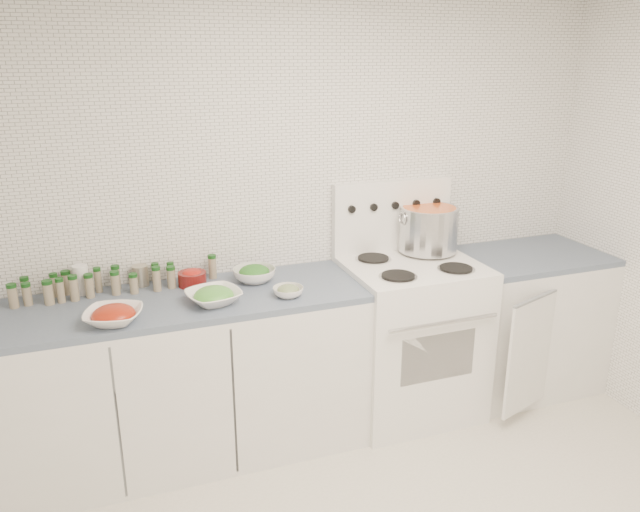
{
  "coord_description": "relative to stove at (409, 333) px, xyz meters",
  "views": [
    {
      "loc": [
        -1.17,
        -1.8,
        2.1
      ],
      "look_at": [
        -0.1,
        1.14,
        1.06
      ],
      "focal_mm": 35.0,
      "sensor_mm": 36.0,
      "label": 1
    }
  ],
  "objects": [
    {
      "name": "room_walls",
      "position": [
        -0.48,
        -1.19,
        1.06
      ],
      "size": [
        3.54,
        3.04,
        2.52
      ],
      "color": "white",
      "rests_on": "ground"
    },
    {
      "name": "counter_left",
      "position": [
        -1.3,
        0.0,
        -0.05
      ],
      "size": [
        1.85,
        0.62,
        0.9
      ],
      "color": "white",
      "rests_on": "ground"
    },
    {
      "name": "stove",
      "position": [
        0.0,
        0.0,
        0.0
      ],
      "size": [
        0.76,
        0.7,
        1.36
      ],
      "color": "white",
      "rests_on": "ground"
    },
    {
      "name": "counter_right",
      "position": [
        0.82,
        0.0,
        -0.05
      ],
      "size": [
        0.89,
        0.76,
        0.9
      ],
      "color": "white",
      "rests_on": "ground"
    },
    {
      "name": "stock_pot",
      "position": [
        0.18,
        0.16,
        0.59
      ],
      "size": [
        0.37,
        0.35,
        0.27
      ],
      "rotation": [
        0.0,
        0.0,
        0.3
      ],
      "color": "silver",
      "rests_on": "stove"
    },
    {
      "name": "bowl_tomato",
      "position": [
        -1.65,
        -0.19,
        0.44
      ],
      "size": [
        0.32,
        0.32,
        0.09
      ],
      "color": "white",
      "rests_on": "counter_left"
    },
    {
      "name": "bowl_snowpea",
      "position": [
        -1.17,
        -0.11,
        0.44
      ],
      "size": [
        0.32,
        0.32,
        0.09
      ],
      "color": "white",
      "rests_on": "counter_left"
    },
    {
      "name": "bowl_broccoli",
      "position": [
        -0.9,
        0.12,
        0.45
      ],
      "size": [
        0.28,
        0.28,
        0.09
      ],
      "color": "white",
      "rests_on": "counter_left"
    },
    {
      "name": "bowl_zucchini",
      "position": [
        -0.79,
        -0.15,
        0.43
      ],
      "size": [
        0.2,
        0.2,
        0.06
      ],
      "color": "white",
      "rests_on": "counter_left"
    },
    {
      "name": "bowl_pepper",
      "position": [
        -1.23,
        0.17,
        0.45
      ],
      "size": [
        0.15,
        0.15,
        0.09
      ],
      "color": "#5F1110",
      "rests_on": "counter_left"
    },
    {
      "name": "salt_canister",
      "position": [
        -1.78,
        0.25,
        0.48
      ],
      "size": [
        0.09,
        0.09,
        0.15
      ],
      "primitive_type": "cylinder",
      "rotation": [
        0.0,
        0.0,
        0.2
      ],
      "color": "white",
      "rests_on": "counter_left"
    },
    {
      "name": "tin_can",
      "position": [
        -1.49,
        0.26,
        0.46
      ],
      "size": [
        0.09,
        0.09,
        0.11
      ],
      "primitive_type": "cylinder",
      "rotation": [
        0.0,
        0.0,
        -0.09
      ],
      "color": "#A69F8D",
      "rests_on": "counter_left"
    },
    {
      "name": "spice_cluster",
      "position": [
        -1.69,
        0.2,
        0.47
      ],
      "size": [
        1.04,
        0.16,
        0.13
      ],
      "color": "gray",
      "rests_on": "counter_left"
    }
  ]
}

